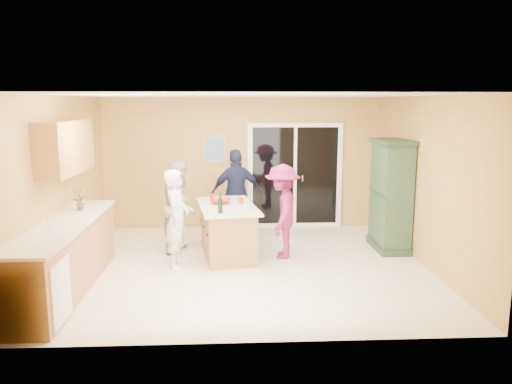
{
  "coord_description": "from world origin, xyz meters",
  "views": [
    {
      "loc": [
        -0.22,
        -7.4,
        2.5
      ],
      "look_at": [
        0.15,
        0.1,
        1.15
      ],
      "focal_mm": 35.0,
      "sensor_mm": 36.0,
      "label": 1
    }
  ],
  "objects_px": {
    "woman_white": "(177,219)",
    "kitchen_island": "(227,232)",
    "woman_grey": "(180,206)",
    "woman_magenta": "(282,211)",
    "green_hutch": "(391,196)",
    "woman_navy": "(237,193)"
  },
  "relations": [
    {
      "from": "green_hutch",
      "to": "woman_white",
      "type": "height_order",
      "value": "green_hutch"
    },
    {
      "from": "woman_white",
      "to": "woman_magenta",
      "type": "bearing_deg",
      "value": -70.22
    },
    {
      "from": "woman_white",
      "to": "kitchen_island",
      "type": "bearing_deg",
      "value": -49.33
    },
    {
      "from": "woman_white",
      "to": "green_hutch",
      "type": "bearing_deg",
      "value": -71.57
    },
    {
      "from": "green_hutch",
      "to": "woman_navy",
      "type": "distance_m",
      "value": 2.78
    },
    {
      "from": "kitchen_island",
      "to": "woman_magenta",
      "type": "bearing_deg",
      "value": -16.01
    },
    {
      "from": "green_hutch",
      "to": "woman_magenta",
      "type": "distance_m",
      "value": 1.94
    },
    {
      "from": "green_hutch",
      "to": "woman_navy",
      "type": "relative_size",
      "value": 1.14
    },
    {
      "from": "kitchen_island",
      "to": "green_hutch",
      "type": "distance_m",
      "value": 2.85
    },
    {
      "from": "woman_grey",
      "to": "green_hutch",
      "type": "bearing_deg",
      "value": -81.14
    },
    {
      "from": "kitchen_island",
      "to": "woman_magenta",
      "type": "relative_size",
      "value": 1.14
    },
    {
      "from": "green_hutch",
      "to": "woman_grey",
      "type": "relative_size",
      "value": 1.23
    },
    {
      "from": "woman_grey",
      "to": "woman_magenta",
      "type": "distance_m",
      "value": 1.75
    },
    {
      "from": "woman_white",
      "to": "woman_grey",
      "type": "bearing_deg",
      "value": 8.39
    },
    {
      "from": "woman_white",
      "to": "woman_grey",
      "type": "xyz_separation_m",
      "value": [
        -0.04,
        0.86,
        0.01
      ]
    },
    {
      "from": "woman_white",
      "to": "woman_navy",
      "type": "bearing_deg",
      "value": -22.63
    },
    {
      "from": "green_hutch",
      "to": "woman_magenta",
      "type": "bearing_deg",
      "value": -168.58
    },
    {
      "from": "green_hutch",
      "to": "woman_magenta",
      "type": "height_order",
      "value": "green_hutch"
    },
    {
      "from": "woman_navy",
      "to": "woman_magenta",
      "type": "height_order",
      "value": "woman_navy"
    },
    {
      "from": "woman_white",
      "to": "woman_navy",
      "type": "distance_m",
      "value": 1.96
    },
    {
      "from": "kitchen_island",
      "to": "woman_white",
      "type": "bearing_deg",
      "value": -153.71
    },
    {
      "from": "woman_white",
      "to": "woman_magenta",
      "type": "distance_m",
      "value": 1.7
    }
  ]
}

